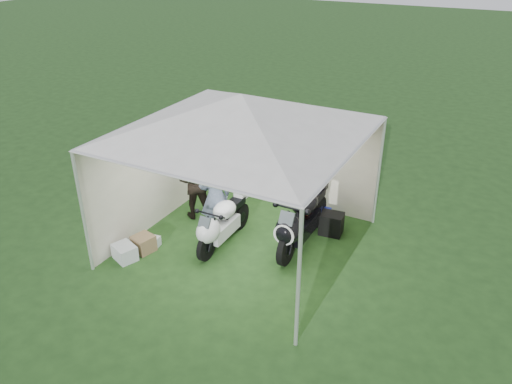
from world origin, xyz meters
The scene contains 11 objects.
ground centered at (0.00, 0.00, 0.00)m, with size 80.00×80.00×0.00m, color #1E3C17.
canopy_tent centered at (0.00, 0.03, 2.58)m, with size 5.66×5.66×3.00m.
motorcycle_white centered at (-0.35, -0.23, 0.50)m, with size 0.42×1.82×0.90m.
motorcycle_black centered at (1.00, 0.44, 0.60)m, with size 0.50×2.20×1.08m.
paddock_stand centered at (0.99, 1.44, 0.17)m, with size 0.46×0.29×0.34m, color #1D2BD2.
person_dark_jacket centered at (-1.41, 0.51, 0.83)m, with size 0.81×0.63×1.66m, color black.
person_blue_jacket centered at (-0.63, 0.03, 0.87)m, with size 0.64×0.42×1.75m, color slate.
equipment_box centered at (1.37, 1.17, 0.22)m, with size 0.45×0.36×0.45m, color black.
crate_0 centered at (-1.69, -1.48, 0.15)m, with size 0.44×0.34×0.29m, color silver.
crate_1 centered at (-1.56, -1.09, 0.16)m, with size 0.36×0.36×0.32m, color olive.
crate_2 centered at (-1.52, -0.89, 0.10)m, with size 0.27×0.22×0.20m, color silver.
Camera 1 is at (4.06, -7.14, 5.35)m, focal length 35.00 mm.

